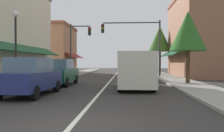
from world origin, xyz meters
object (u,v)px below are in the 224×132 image
Objects in this scene: traffic_signal_mast_arm at (139,38)px; tree_right_near at (188,31)px; parked_car_nearest_left at (31,77)px; traffic_signal_left_corner at (77,42)px; van_in_lane at (136,69)px; parked_car_second_left at (60,72)px; tree_right_far at (160,39)px; street_lamp_left_near at (16,36)px.

traffic_signal_mast_arm is 8.14m from tree_right_near.
parked_car_nearest_left is 0.67× the size of traffic_signal_mast_arm.
van_in_lane is at bearing -62.20° from traffic_signal_left_corner.
parked_car_second_left is at bearing -124.43° from traffic_signal_mast_arm.
traffic_signal_left_corner is at bearing -151.18° from tree_right_far.
parked_car_second_left is at bearing -173.66° from tree_right_near.
street_lamp_left_near is at bearing -173.39° from van_in_lane.
parked_car_nearest_left and parked_car_second_left have the same top height.
parked_car_second_left is 5.34m from van_in_lane.
tree_right_far is at bearing 59.65° from parked_car_second_left.
traffic_signal_left_corner reaches higher than parked_car_nearest_left.
parked_car_nearest_left is 5.95m from van_in_lane.
parked_car_nearest_left is at bearing -147.47° from van_in_lane.
van_in_lane is at bearing -17.72° from parked_car_second_left.
tree_right_far is (8.94, 15.10, 3.77)m from parked_car_second_left.
tree_right_near reaches higher than van_in_lane.
traffic_signal_mast_arm is 13.46m from street_lamp_left_near.
traffic_signal_left_corner reaches higher than van_in_lane.
street_lamp_left_near reaches higher than parked_car_nearest_left.
tree_right_near is at bearing 35.34° from van_in_lane.
tree_right_near is at bearing 34.80° from parked_car_nearest_left.
parked_car_nearest_left is at bearing -86.26° from traffic_signal_left_corner.
van_in_lane is at bearing 33.58° from parked_car_nearest_left.
tree_right_far is at bearing 89.48° from tree_right_near.
traffic_signal_mast_arm is at bearing -9.51° from traffic_signal_left_corner.
parked_car_nearest_left is 10.89m from tree_right_near.
van_in_lane is at bearing -102.99° from tree_right_far.
tree_right_near is (3.74, 2.63, 2.58)m from van_in_lane.
van_in_lane is at bearing 6.38° from street_lamp_left_near.
traffic_signal_left_corner is (-6.76, 1.13, -0.35)m from traffic_signal_mast_arm.
traffic_signal_mast_arm is at bearing 67.79° from parked_car_nearest_left.
parked_car_second_left is 0.71× the size of traffic_signal_left_corner.
tree_right_far is (10.80, 17.52, 1.57)m from street_lamp_left_near.
parked_car_second_left is at bearing 162.24° from van_in_lane.
traffic_signal_mast_arm reaches higher than traffic_signal_left_corner.
parked_car_nearest_left is 0.80× the size of tree_right_near.
traffic_signal_mast_arm reaches higher than van_in_lane.
parked_car_nearest_left is at bearing -89.17° from parked_car_second_left.
traffic_signal_mast_arm is 7.25m from tree_right_far.
parked_car_second_left is (-0.05, 4.82, 0.00)m from parked_car_nearest_left.
parked_car_second_left is 0.80× the size of tree_right_near.
traffic_signal_mast_arm is at bearing 111.27° from tree_right_near.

